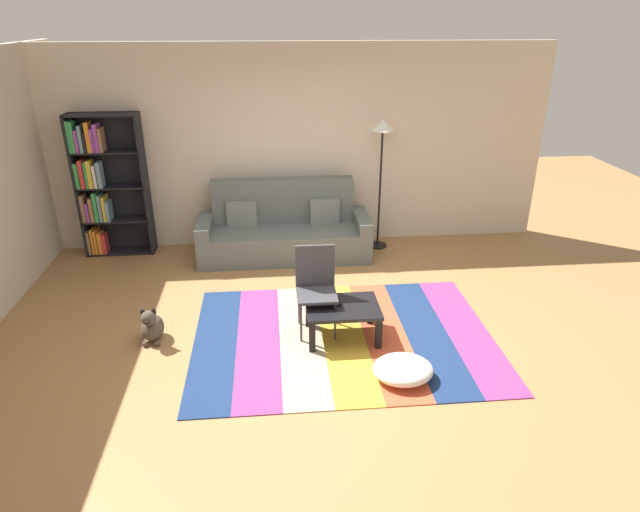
{
  "coord_description": "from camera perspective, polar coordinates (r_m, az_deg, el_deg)",
  "views": [
    {
      "loc": [
        -0.41,
        -4.77,
        3.01
      ],
      "look_at": [
        0.08,
        0.47,
        0.65
      ],
      "focal_mm": 30.37,
      "sensor_mm": 36.0,
      "label": 1
    }
  ],
  "objects": [
    {
      "name": "standing_lamp",
      "position": [
        7.27,
        6.56,
        11.84
      ],
      "size": [
        0.32,
        0.32,
        1.77
      ],
      "color": "black",
      "rests_on": "ground_plane"
    },
    {
      "name": "coffee_table",
      "position": [
        5.43,
        2.39,
        -5.8
      ],
      "size": [
        0.73,
        0.55,
        0.35
      ],
      "color": "black",
      "rests_on": "rug"
    },
    {
      "name": "ground_plane",
      "position": [
        5.65,
        -0.35,
        -8.0
      ],
      "size": [
        14.0,
        14.0,
        0.0
      ],
      "primitive_type": "plane",
      "color": "#9E7042"
    },
    {
      "name": "back_wall",
      "position": [
        7.52,
        -2.12,
        11.39
      ],
      "size": [
        6.8,
        0.1,
        2.7
      ],
      "primitive_type": "cube",
      "color": "beige",
      "rests_on": "ground_plane"
    },
    {
      "name": "tv_remote",
      "position": [
        5.45,
        1.95,
        -4.81
      ],
      "size": [
        0.05,
        0.15,
        0.02
      ],
      "primitive_type": "cube",
      "rotation": [
        0.0,
        0.0,
        -0.01
      ],
      "color": "black",
      "rests_on": "coffee_table"
    },
    {
      "name": "pouf",
      "position": [
        5.0,
        8.73,
        -11.73
      ],
      "size": [
        0.54,
        0.47,
        0.18
      ],
      "primitive_type": "ellipsoid",
      "color": "white",
      "rests_on": "rug"
    },
    {
      "name": "couch",
      "position": [
        7.3,
        -3.8,
        2.62
      ],
      "size": [
        2.26,
        0.8,
        1.0
      ],
      "color": "#59605B",
      "rests_on": "ground_plane"
    },
    {
      "name": "folding_chair",
      "position": [
        5.47,
        -0.44,
        -2.77
      ],
      "size": [
        0.4,
        0.4,
        0.9
      ],
      "rotation": [
        0.0,
        0.0,
        -0.63
      ],
      "color": "#38383D",
      "rests_on": "ground_plane"
    },
    {
      "name": "rug",
      "position": [
        5.57,
        2.48,
        -8.53
      ],
      "size": [
        3.01,
        2.2,
        0.01
      ],
      "color": "navy",
      "rests_on": "ground_plane"
    },
    {
      "name": "bookshelf",
      "position": [
        7.69,
        -21.89,
        6.89
      ],
      "size": [
        0.9,
        0.28,
        1.88
      ],
      "color": "black",
      "rests_on": "ground_plane"
    },
    {
      "name": "dog",
      "position": [
        5.69,
        -17.28,
        -7.08
      ],
      "size": [
        0.22,
        0.35,
        0.4
      ],
      "color": "#473D33",
      "rests_on": "ground_plane"
    }
  ]
}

